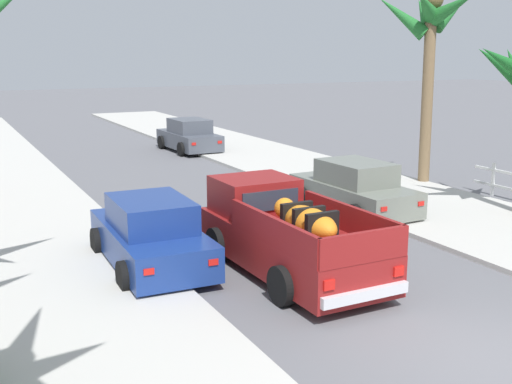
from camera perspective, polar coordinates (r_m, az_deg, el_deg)
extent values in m
plane|color=slate|center=(10.65, 20.55, -13.81)|extent=(160.00, 160.00, 0.00)
cube|color=beige|center=(18.94, -21.09, -2.22)|extent=(4.96, 60.00, 0.12)
cube|color=beige|center=(22.86, 8.24, 0.89)|extent=(4.96, 60.00, 0.12)
cube|color=silver|center=(19.07, -17.87, -1.92)|extent=(0.16, 60.00, 0.10)
cube|color=silver|center=(22.27, 5.96, 0.62)|extent=(0.16, 60.00, 0.10)
cube|color=maroon|center=(13.32, 3.05, -4.93)|extent=(2.00, 5.13, 0.80)
cube|color=maroon|center=(14.47, -0.14, -0.24)|extent=(1.74, 1.53, 0.80)
cube|color=#283342|center=(13.81, 1.31, -0.77)|extent=(1.38, 0.08, 0.44)
cube|color=#283342|center=(15.13, -1.47, 0.39)|extent=(1.46, 0.08, 0.48)
cube|color=maroon|center=(11.98, 1.43, -3.51)|extent=(0.15, 3.30, 0.56)
cube|color=maroon|center=(12.93, 8.50, -2.45)|extent=(0.15, 3.30, 0.56)
cube|color=maroon|center=(11.14, 9.70, -4.93)|extent=(1.88, 0.13, 0.56)
cube|color=silver|center=(11.35, 9.82, -9.10)|extent=(1.83, 0.15, 0.20)
cylinder|color=black|center=(14.26, -3.52, -4.70)|extent=(0.27, 0.76, 0.76)
cylinder|color=black|center=(15.13, 3.28, -3.69)|extent=(0.27, 0.76, 0.76)
cylinder|color=black|center=(11.78, 2.40, -8.41)|extent=(0.27, 0.76, 0.76)
cylinder|color=black|center=(12.82, 10.06, -6.85)|extent=(0.27, 0.76, 0.76)
cube|color=red|center=(10.85, 6.60, -8.32)|extent=(0.22, 0.04, 0.18)
cube|color=red|center=(11.71, 12.73, -6.97)|extent=(0.22, 0.04, 0.18)
ellipsoid|color=orange|center=(12.54, 4.77, -2.74)|extent=(0.73, 1.71, 0.60)
sphere|color=orange|center=(13.30, 2.59, -1.47)|extent=(0.44, 0.44, 0.44)
cube|color=black|center=(12.16, 5.95, -3.24)|extent=(0.72, 0.13, 0.61)
cube|color=black|center=(12.54, 4.77, -2.74)|extent=(0.72, 0.13, 0.61)
cube|color=black|center=(12.92, 3.67, -2.26)|extent=(0.72, 0.13, 0.61)
cube|color=slate|center=(18.61, 8.73, -0.26)|extent=(1.92, 4.26, 0.72)
cube|color=slate|center=(18.40, 8.99, 1.74)|extent=(1.60, 2.16, 0.64)
cube|color=#283342|center=(19.16, 7.21, 2.16)|extent=(1.37, 0.13, 0.52)
cube|color=#283342|center=(17.66, 10.91, 1.16)|extent=(1.34, 0.13, 0.50)
cylinder|color=black|center=(19.18, 4.20, -0.44)|extent=(0.24, 0.65, 0.64)
cylinder|color=black|center=(20.20, 8.49, 0.12)|extent=(0.24, 0.65, 0.64)
cylinder|color=black|center=(17.12, 8.96, -2.12)|extent=(0.24, 0.65, 0.64)
cylinder|color=black|center=(18.26, 13.44, -1.40)|extent=(0.24, 0.65, 0.64)
cube|color=red|center=(16.60, 11.44, -1.52)|extent=(0.20, 0.05, 0.12)
cube|color=white|center=(19.93, 3.64, 0.91)|extent=(0.20, 0.05, 0.10)
cube|color=red|center=(17.43, 14.62, -1.02)|extent=(0.20, 0.05, 0.12)
cube|color=white|center=(20.61, 6.53, 1.23)|extent=(0.20, 0.05, 0.10)
cube|color=navy|center=(13.99, -9.45, -4.51)|extent=(1.87, 4.25, 0.72)
cube|color=navy|center=(13.72, -9.44, -1.91)|extent=(1.58, 2.14, 0.64)
cube|color=#283342|center=(14.63, -10.48, -1.13)|extent=(1.37, 0.12, 0.52)
cube|color=#283342|center=(12.82, -8.25, -2.97)|extent=(1.34, 0.12, 0.50)
cylinder|color=black|center=(15.08, -14.09, -4.34)|extent=(0.24, 0.65, 0.64)
cylinder|color=black|center=(15.49, -7.54, -3.62)|extent=(0.24, 0.65, 0.64)
cylinder|color=black|center=(12.65, -11.75, -7.48)|extent=(0.24, 0.65, 0.64)
cylinder|color=black|center=(13.14, -4.04, -6.48)|extent=(0.24, 0.65, 0.64)
cube|color=red|center=(11.86, -9.62, -7.08)|extent=(0.20, 0.05, 0.12)
cube|color=white|center=(15.82, -13.71, -2.46)|extent=(0.20, 0.05, 0.10)
cube|color=red|center=(12.23, -3.87, -6.32)|extent=(0.20, 0.05, 0.12)
cube|color=white|center=(16.09, -9.41, -2.02)|extent=(0.20, 0.05, 0.10)
cube|color=#474C56|center=(30.39, -6.05, 4.69)|extent=(1.86, 4.24, 0.72)
cube|color=#474C56|center=(30.21, -6.00, 5.94)|extent=(1.57, 2.14, 0.64)
cube|color=#283342|center=(31.11, -6.69, 6.07)|extent=(1.37, 0.11, 0.52)
cube|color=#283342|center=(29.32, -5.28, 5.73)|extent=(1.34, 0.11, 0.50)
cylinder|color=black|center=(31.30, -8.48, 4.44)|extent=(0.24, 0.65, 0.64)
cylinder|color=black|center=(31.95, -5.42, 4.68)|extent=(0.24, 0.65, 0.64)
cylinder|color=black|center=(28.89, -6.72, 3.84)|extent=(0.24, 0.65, 0.64)
cylinder|color=black|center=(29.59, -3.46, 4.10)|extent=(0.24, 0.65, 0.64)
cube|color=red|center=(28.20, -5.62, 4.32)|extent=(0.20, 0.04, 0.12)
cube|color=white|center=(32.12, -8.50, 5.16)|extent=(0.20, 0.04, 0.10)
cube|color=red|center=(28.70, -3.28, 4.50)|extent=(0.20, 0.04, 0.12)
cube|color=white|center=(32.55, -6.46, 5.31)|extent=(0.20, 0.04, 0.10)
cylinder|color=brown|center=(23.00, 15.17, 8.47)|extent=(0.39, 0.47, 6.34)
cone|color=#23702D|center=(23.48, 17.13, 15.21)|extent=(1.60, 0.68, 1.42)
cone|color=#23702D|center=(23.73, 14.87, 15.30)|extent=(1.08, 1.65, 1.42)
cone|color=#23702D|center=(23.06, 12.97, 15.19)|extent=(1.78, 1.74, 1.67)
cone|color=#23702D|center=(22.19, 15.00, 16.00)|extent=(1.82, 1.45, 1.15)
cone|color=#23702D|center=(22.46, 17.44, 15.70)|extent=(0.85, 1.94, 1.22)
cone|color=#196023|center=(19.30, 21.22, 10.53)|extent=(1.28, 1.73, 1.40)
cone|color=#196023|center=(18.43, 21.63, 10.76)|extent=(1.99, 0.64, 1.27)
cube|color=white|center=(22.07, 20.55, 1.10)|extent=(0.05, 0.12, 1.10)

